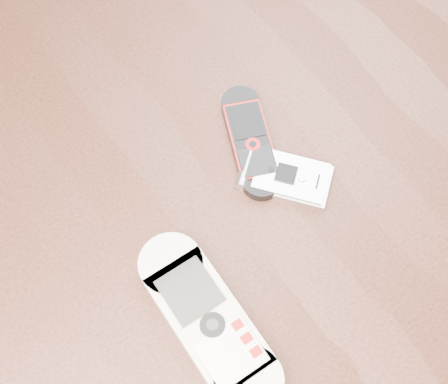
{
  "coord_description": "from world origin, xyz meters",
  "views": [
    {
      "loc": [
        -0.14,
        -0.21,
        1.29
      ],
      "look_at": [
        0.01,
        0.0,
        0.76
      ],
      "focal_mm": 50.0,
      "sensor_mm": 36.0,
      "label": 1
    }
  ],
  "objects_px": {
    "nokia_white": "(208,321)",
    "nokia_black_red": "(251,141)",
    "table": "(220,239)",
    "motorola_razr": "(288,177)"
  },
  "relations": [
    {
      "from": "nokia_white",
      "to": "motorola_razr",
      "type": "xyz_separation_m",
      "value": [
        0.14,
        0.07,
        -0.0
      ]
    },
    {
      "from": "nokia_white",
      "to": "nokia_black_red",
      "type": "distance_m",
      "value": 0.19
    },
    {
      "from": "nokia_white",
      "to": "motorola_razr",
      "type": "relative_size",
      "value": 1.97
    },
    {
      "from": "table",
      "to": "nokia_black_red",
      "type": "distance_m",
      "value": 0.13
    },
    {
      "from": "table",
      "to": "motorola_razr",
      "type": "height_order",
      "value": "motorola_razr"
    },
    {
      "from": "nokia_black_red",
      "to": "table",
      "type": "bearing_deg",
      "value": -129.12
    },
    {
      "from": "motorola_razr",
      "to": "nokia_black_red",
      "type": "bearing_deg",
      "value": 57.46
    },
    {
      "from": "nokia_black_red",
      "to": "motorola_razr",
      "type": "xyz_separation_m",
      "value": [
        0.01,
        -0.05,
        0.0
      ]
    },
    {
      "from": "table",
      "to": "nokia_black_red",
      "type": "bearing_deg",
      "value": 28.26
    },
    {
      "from": "table",
      "to": "nokia_black_red",
      "type": "height_order",
      "value": "nokia_black_red"
    }
  ]
}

